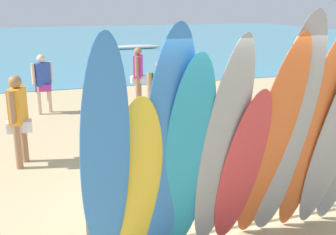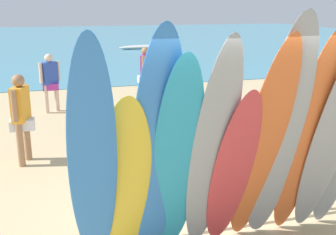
{
  "view_description": "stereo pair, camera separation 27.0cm",
  "coord_description": "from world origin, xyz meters",
  "px_view_note": "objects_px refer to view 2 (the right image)",
  "views": [
    {
      "loc": [
        -2.06,
        -4.44,
        2.8
      ],
      "look_at": [
        0.0,
        1.9,
        0.96
      ],
      "focal_mm": 44.31,
      "sensor_mm": 36.0,
      "label": 1
    },
    {
      "loc": [
        -1.8,
        -4.52,
        2.8
      ],
      "look_at": [
        0.0,
        1.9,
        0.96
      ],
      "focal_mm": 44.31,
      "sensor_mm": 36.0,
      "label": 2
    }
  ],
  "objects_px": {
    "beach_chair_red": "(313,139)",
    "distant_boat": "(146,47)",
    "surfboard_rack": "(209,183)",
    "surfboard_yellow_1": "(125,184)",
    "beachgoer_midbeach": "(21,113)",
    "beachgoer_photographing": "(145,72)",
    "surfboard_orange_6": "(262,147)",
    "beachgoer_by_water": "(164,94)",
    "surfboard_blue_0": "(93,166)",
    "surfboard_grey_4": "(212,153)",
    "surfboard_teal_3": "(177,162)",
    "surfboard_grey_7": "(278,137)",
    "surfboard_grey_9": "(332,136)",
    "surfboard_orange_8": "(305,141)",
    "beachgoer_strolling": "(50,79)",
    "surfboard_red_5": "(232,173)",
    "surfboard_blue_2": "(157,152)"
  },
  "relations": [
    {
      "from": "surfboard_blue_0",
      "to": "beachgoer_strolling",
      "type": "relative_size",
      "value": 1.78
    },
    {
      "from": "surfboard_blue_0",
      "to": "surfboard_teal_3",
      "type": "bearing_deg",
      "value": 11.13
    },
    {
      "from": "beachgoer_midbeach",
      "to": "beachgoer_photographing",
      "type": "distance_m",
      "value": 4.97
    },
    {
      "from": "surfboard_blue_2",
      "to": "beachgoer_midbeach",
      "type": "height_order",
      "value": "surfboard_blue_2"
    },
    {
      "from": "surfboard_orange_8",
      "to": "beachgoer_photographing",
      "type": "distance_m",
      "value": 7.5
    },
    {
      "from": "surfboard_grey_7",
      "to": "surfboard_rack",
      "type": "bearing_deg",
      "value": 130.69
    },
    {
      "from": "surfboard_teal_3",
      "to": "beachgoer_midbeach",
      "type": "height_order",
      "value": "surfboard_teal_3"
    },
    {
      "from": "surfboard_blue_0",
      "to": "beachgoer_midbeach",
      "type": "xyz_separation_m",
      "value": [
        -0.89,
        3.75,
        -0.37
      ]
    },
    {
      "from": "surfboard_rack",
      "to": "surfboard_yellow_1",
      "type": "relative_size",
      "value": 1.61
    },
    {
      "from": "surfboard_grey_7",
      "to": "beachgoer_midbeach",
      "type": "height_order",
      "value": "surfboard_grey_7"
    },
    {
      "from": "surfboard_orange_6",
      "to": "surfboard_grey_7",
      "type": "bearing_deg",
      "value": -3.14
    },
    {
      "from": "beachgoer_midbeach",
      "to": "beach_chair_red",
      "type": "height_order",
      "value": "beachgoer_midbeach"
    },
    {
      "from": "surfboard_orange_8",
      "to": "beachgoer_photographing",
      "type": "xyz_separation_m",
      "value": [
        -0.18,
        7.49,
        -0.35
      ]
    },
    {
      "from": "surfboard_blue_0",
      "to": "beachgoer_photographing",
      "type": "height_order",
      "value": "surfboard_blue_0"
    },
    {
      "from": "surfboard_orange_6",
      "to": "beachgoer_by_water",
      "type": "xyz_separation_m",
      "value": [
        0.06,
        4.31,
        -0.31
      ]
    },
    {
      "from": "beach_chair_red",
      "to": "distant_boat",
      "type": "height_order",
      "value": "beach_chair_red"
    },
    {
      "from": "beachgoer_photographing",
      "to": "distant_boat",
      "type": "distance_m",
      "value": 14.9
    },
    {
      "from": "beachgoer_strolling",
      "to": "surfboard_orange_8",
      "type": "bearing_deg",
      "value": -97.36
    },
    {
      "from": "surfboard_grey_9",
      "to": "surfboard_teal_3",
      "type": "bearing_deg",
      "value": 175.95
    },
    {
      "from": "surfboard_orange_6",
      "to": "surfboard_orange_8",
      "type": "bearing_deg",
      "value": -0.5
    },
    {
      "from": "surfboard_grey_7",
      "to": "surfboard_grey_9",
      "type": "height_order",
      "value": "surfboard_grey_7"
    },
    {
      "from": "surfboard_red_5",
      "to": "surfboard_orange_6",
      "type": "height_order",
      "value": "surfboard_orange_6"
    },
    {
      "from": "surfboard_orange_8",
      "to": "beachgoer_strolling",
      "type": "distance_m",
      "value": 7.79
    },
    {
      "from": "surfboard_grey_4",
      "to": "surfboard_orange_6",
      "type": "height_order",
      "value": "surfboard_grey_4"
    },
    {
      "from": "surfboard_grey_7",
      "to": "beachgoer_midbeach",
      "type": "bearing_deg",
      "value": 131.62
    },
    {
      "from": "surfboard_rack",
      "to": "surfboard_blue_0",
      "type": "xyz_separation_m",
      "value": [
        -1.5,
        -0.78,
        0.71
      ]
    },
    {
      "from": "beachgoer_photographing",
      "to": "beach_chair_red",
      "type": "distance_m",
      "value": 5.59
    },
    {
      "from": "surfboard_rack",
      "to": "surfboard_grey_9",
      "type": "xyz_separation_m",
      "value": [
        1.19,
        -0.73,
        0.76
      ]
    },
    {
      "from": "surfboard_rack",
      "to": "surfboard_grey_7",
      "type": "relative_size",
      "value": 1.16
    },
    {
      "from": "surfboard_yellow_1",
      "to": "surfboard_blue_2",
      "type": "relative_size",
      "value": 0.75
    },
    {
      "from": "distant_boat",
      "to": "surfboard_yellow_1",
      "type": "bearing_deg",
      "value": -103.32
    },
    {
      "from": "beach_chair_red",
      "to": "distant_boat",
      "type": "distance_m",
      "value": 19.78
    },
    {
      "from": "surfboard_orange_6",
      "to": "beach_chair_red",
      "type": "xyz_separation_m",
      "value": [
        2.31,
        2.31,
        -0.86
      ]
    },
    {
      "from": "surfboard_orange_6",
      "to": "surfboard_orange_8",
      "type": "height_order",
      "value": "surfboard_orange_8"
    },
    {
      "from": "surfboard_red_5",
      "to": "beachgoer_strolling",
      "type": "xyz_separation_m",
      "value": [
        -1.89,
        7.26,
        -0.12
      ]
    },
    {
      "from": "beachgoer_strolling",
      "to": "surfboard_yellow_1",
      "type": "bearing_deg",
      "value": -112.68
    },
    {
      "from": "surfboard_blue_0",
      "to": "beach_chair_red",
      "type": "relative_size",
      "value": 3.2
    },
    {
      "from": "beachgoer_by_water",
      "to": "distant_boat",
      "type": "bearing_deg",
      "value": -119.78
    },
    {
      "from": "surfboard_orange_6",
      "to": "beachgoer_by_water",
      "type": "distance_m",
      "value": 4.33
    },
    {
      "from": "beachgoer_strolling",
      "to": "surfboard_teal_3",
      "type": "bearing_deg",
      "value": -108.52
    },
    {
      "from": "distant_boat",
      "to": "surfboard_red_5",
      "type": "bearing_deg",
      "value": -100.34
    },
    {
      "from": "surfboard_grey_7",
      "to": "surfboard_orange_8",
      "type": "bearing_deg",
      "value": 8.46
    },
    {
      "from": "surfboard_grey_7",
      "to": "beach_chair_red",
      "type": "distance_m",
      "value": 3.27
    },
    {
      "from": "surfboard_grey_4",
      "to": "surfboard_grey_9",
      "type": "xyz_separation_m",
      "value": [
        1.45,
        -0.02,
        0.07
      ]
    },
    {
      "from": "surfboard_grey_4",
      "to": "beachgoer_photographing",
      "type": "xyz_separation_m",
      "value": [
        0.98,
        7.56,
        -0.35
      ]
    },
    {
      "from": "beachgoer_midbeach",
      "to": "beachgoer_strolling",
      "type": "xyz_separation_m",
      "value": [
        0.51,
        3.64,
        -0.04
      ]
    },
    {
      "from": "surfboard_blue_2",
      "to": "beachgoer_midbeach",
      "type": "distance_m",
      "value": 3.97
    },
    {
      "from": "surfboard_rack",
      "to": "surfboard_grey_7",
      "type": "distance_m",
      "value": 1.17
    },
    {
      "from": "surfboard_teal_3",
      "to": "beach_chair_red",
      "type": "relative_size",
      "value": 2.9
    },
    {
      "from": "beachgoer_strolling",
      "to": "beachgoer_photographing",
      "type": "distance_m",
      "value": 2.61
    }
  ]
}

